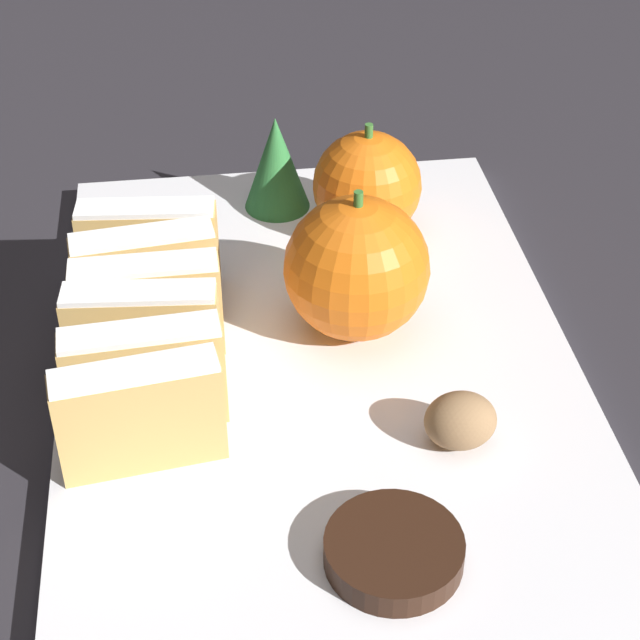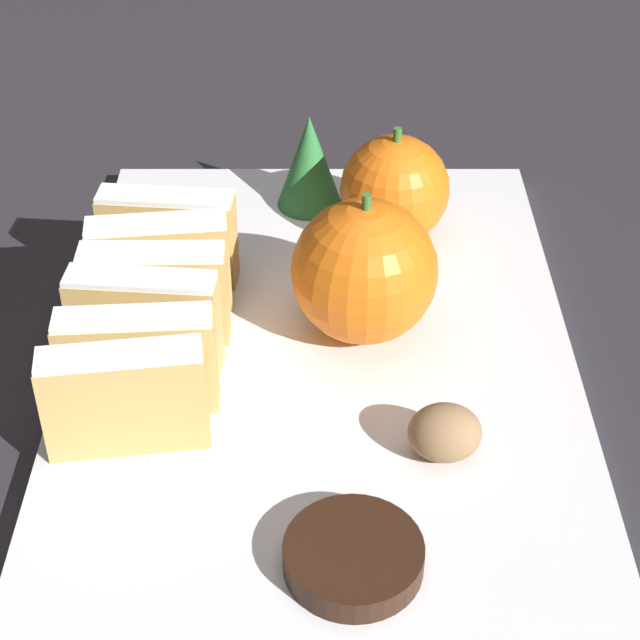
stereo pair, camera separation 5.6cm
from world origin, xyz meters
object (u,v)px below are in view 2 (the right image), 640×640
orange_far (394,189)px  chocolate_cookie (355,556)px  walnut (445,432)px  orange_near (364,271)px

orange_far → chocolate_cookie: (-0.03, -0.26, -0.03)m
walnut → chocolate_cookie: size_ratio=0.58×
orange_far → walnut: orange_far is taller
walnut → chocolate_cookie: 0.08m
orange_far → chocolate_cookie: size_ratio=1.22×
orange_near → orange_far: (0.02, 0.10, -0.01)m
orange_far → walnut: (0.01, -0.19, -0.02)m
walnut → chocolate_cookie: walnut is taller
orange_far → chocolate_cookie: bearing=-96.8°
orange_near → orange_far: orange_near is taller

